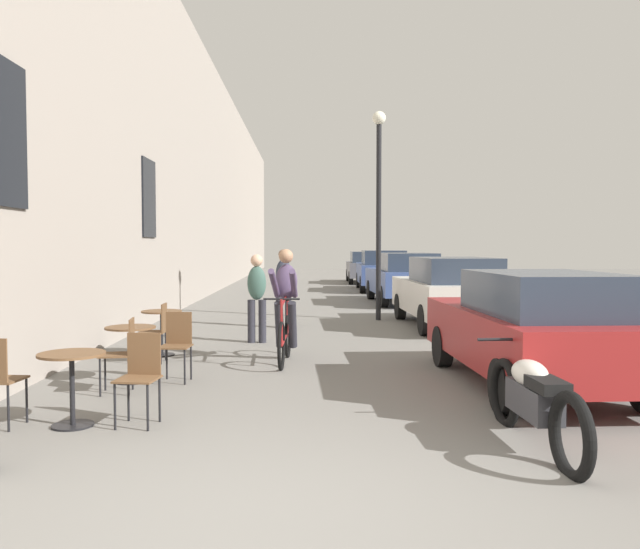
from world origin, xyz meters
name	(u,v)px	position (x,y,z in m)	size (l,w,h in m)	color
ground_plane	(264,523)	(0.00, 0.00, 0.00)	(88.00, 88.00, 0.00)	slate
building_facade_left	(173,156)	(-3.45, 14.00, 4.25)	(0.54, 68.00, 8.51)	gray
cafe_table_near	(72,373)	(-2.01, 2.23, 0.52)	(0.64, 0.64, 0.72)	black
cafe_chair_near_toward_wall	(140,372)	(-1.37, 2.31, 0.52)	(0.42, 0.42, 0.89)	black
cafe_table_mid	(131,342)	(-2.00, 4.26, 0.52)	(0.64, 0.64, 0.72)	black
cafe_chair_mid_toward_street	(177,341)	(-1.42, 4.33, 0.52)	(0.41, 0.41, 0.89)	black
cafe_chair_mid_toward_wall	(123,350)	(-1.92, 3.65, 0.52)	(0.42, 0.42, 0.89)	black
cafe_table_far	(162,323)	(-2.06, 6.29, 0.52)	(0.64, 0.64, 0.72)	black
cafe_chair_far_toward_street	(157,328)	(-1.98, 5.66, 0.52)	(0.38, 0.38, 0.89)	black
cyclist_on_bicycle	(285,308)	(-0.05, 5.73, 0.81)	(0.52, 1.76, 1.74)	black
pedestrian_near	(257,293)	(-0.64, 7.62, 0.90)	(0.35, 0.26, 1.60)	#26262D
pedestrian_mid	(284,284)	(-0.23, 9.75, 0.95)	(0.37, 0.29, 1.68)	#26262D
street_lamp	(379,188)	(1.96, 11.12, 3.11)	(0.32, 0.32, 4.90)	black
parked_car_nearest	(533,328)	(3.06, 3.83, 0.75)	(1.83, 4.12, 1.45)	maroon
parked_car_second	(449,291)	(3.35, 9.78, 0.78)	(1.90, 4.30, 1.51)	beige
parked_car_third	(404,277)	(3.24, 15.53, 0.80)	(1.96, 4.39, 1.54)	#384C84
parked_car_fourth	(382,270)	(3.21, 21.02, 0.82)	(1.99, 4.49, 1.58)	#384C84
parked_car_fifth	(366,267)	(3.06, 26.29, 0.77)	(1.83, 4.20, 1.48)	#595960
parked_motorcycle	(535,401)	(2.27, 1.52, 0.40)	(0.62, 2.15, 0.92)	black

